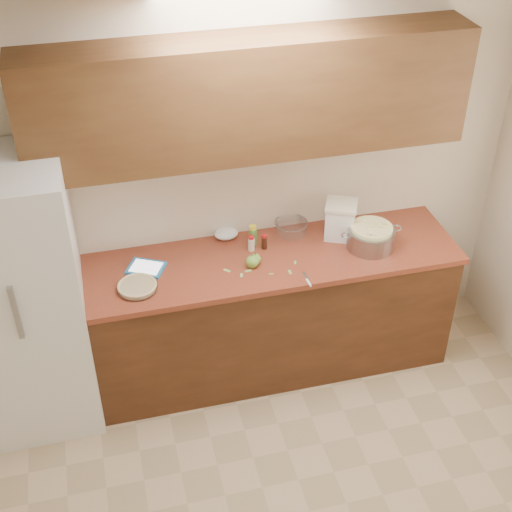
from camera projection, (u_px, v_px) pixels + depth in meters
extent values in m
plane|color=silver|center=(364.00, 107.00, 2.40)|extent=(3.60, 3.60, 0.00)
plane|color=beige|center=(244.00, 182.00, 4.58)|extent=(3.60, 0.00, 3.60)
cube|color=#542B17|center=(256.00, 316.00, 4.83)|extent=(2.60, 0.65, 0.88)
cube|color=#984729|center=(256.00, 261.00, 4.56)|extent=(2.64, 0.68, 0.04)
cube|color=#57371A|center=(250.00, 98.00, 4.06)|extent=(2.60, 0.34, 0.70)
cube|color=silver|center=(24.00, 300.00, 4.24)|extent=(0.70, 0.70, 1.80)
cylinder|color=silver|center=(137.00, 287.00, 4.28)|extent=(0.25, 0.25, 0.03)
cylinder|color=#D1B484|center=(137.00, 287.00, 4.28)|extent=(0.22, 0.22, 0.03)
torus|color=#D1B484|center=(137.00, 285.00, 4.27)|extent=(0.24, 0.24, 0.02)
cylinder|color=gray|center=(371.00, 238.00, 4.62)|extent=(0.31, 0.31, 0.13)
torus|color=gray|center=(346.00, 235.00, 4.55)|extent=(0.07, 0.07, 0.01)
torus|color=gray|center=(396.00, 228.00, 4.62)|extent=(0.07, 0.07, 0.01)
cylinder|color=#FDF4AA|center=(371.00, 236.00, 4.61)|extent=(0.27, 0.27, 0.14)
cube|color=white|center=(340.00, 221.00, 4.69)|extent=(0.25, 0.25, 0.23)
cube|color=#F4E7C3|center=(342.00, 205.00, 4.62)|extent=(0.27, 0.27, 0.02)
cube|color=#2577B6|center=(146.00, 268.00, 4.45)|extent=(0.28, 0.25, 0.01)
cube|color=white|center=(146.00, 267.00, 4.45)|extent=(0.22, 0.20, 0.00)
cube|color=gray|center=(306.00, 276.00, 4.40)|extent=(0.02, 0.08, 0.00)
cylinder|color=white|center=(309.00, 283.00, 4.33)|extent=(0.02, 0.07, 0.01)
cylinder|color=#4C8C38|center=(253.00, 236.00, 4.65)|extent=(0.05, 0.05, 0.12)
cylinder|color=yellow|center=(253.00, 227.00, 4.60)|extent=(0.04, 0.04, 0.02)
cylinder|color=beige|center=(251.00, 244.00, 4.60)|extent=(0.04, 0.04, 0.09)
cylinder|color=red|center=(251.00, 237.00, 4.57)|extent=(0.04, 0.04, 0.02)
cylinder|color=black|center=(264.00, 243.00, 4.61)|extent=(0.04, 0.04, 0.09)
cylinder|color=red|center=(264.00, 236.00, 4.58)|extent=(0.03, 0.03, 0.02)
cylinder|color=silver|center=(291.00, 227.00, 4.77)|extent=(0.21, 0.21, 0.08)
torus|color=silver|center=(291.00, 222.00, 4.74)|extent=(0.23, 0.23, 0.01)
ellipsoid|color=white|center=(226.00, 234.00, 4.72)|extent=(0.17, 0.14, 0.07)
sphere|color=olive|center=(252.00, 262.00, 4.45)|extent=(0.08, 0.08, 0.08)
cylinder|color=#3F2D19|center=(252.00, 255.00, 4.42)|extent=(0.01, 0.01, 0.01)
sphere|color=olive|center=(255.00, 259.00, 4.48)|extent=(0.08, 0.08, 0.08)
cylinder|color=#3F2D19|center=(255.00, 254.00, 4.45)|extent=(0.01, 0.01, 0.01)
cube|color=#87BD5C|center=(271.00, 274.00, 4.41)|extent=(0.03, 0.02, 0.00)
cube|color=#87BD5C|center=(295.00, 262.00, 4.51)|extent=(0.02, 0.03, 0.00)
cube|color=#87BD5C|center=(248.00, 271.00, 4.44)|extent=(0.04, 0.02, 0.00)
cube|color=#87BD5C|center=(290.00, 272.00, 4.43)|extent=(0.02, 0.04, 0.00)
cube|color=#87BD5C|center=(227.00, 271.00, 4.44)|extent=(0.05, 0.05, 0.00)
cube|color=#87BD5C|center=(241.00, 275.00, 4.40)|extent=(0.03, 0.04, 0.00)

